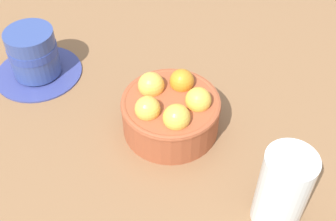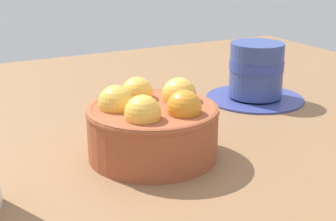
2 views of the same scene
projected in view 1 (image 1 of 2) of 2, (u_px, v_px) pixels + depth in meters
The scene contains 4 objects.
ground_plane at pixel (171, 138), 67.62cm from camera, with size 119.00×108.04×4.99cm, color brown.
terracotta_bowl at pixel (171, 111), 63.15cm from camera, with size 14.45×14.45×8.30cm.
coffee_cup at pixel (34, 55), 71.73cm from camera, with size 14.65×14.65×8.62cm.
water_glass at pixel (283, 190), 51.13cm from camera, with size 6.11×6.11×11.73cm, color silver.
Camera 1 is at (36.23, -24.85, 49.10)cm, focal length 46.37 mm.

